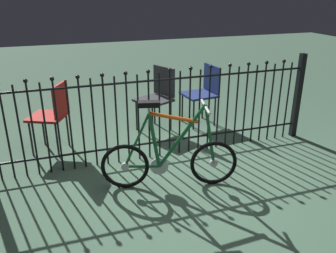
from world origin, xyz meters
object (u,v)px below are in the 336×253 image
object	(u,v)px
bicycle	(169,158)
chair_red	(53,111)
chair_navy	(204,89)
chair_charcoal	(158,93)

from	to	relation	value
bicycle	chair_red	world-z (taller)	bicycle
bicycle	chair_red	xyz separation A→B (m)	(-1.03, 1.22, 0.20)
chair_red	chair_navy	bearing A→B (deg)	8.17
chair_navy	chair_red	bearing A→B (deg)	-171.83
chair_charcoal	bicycle	bearing A→B (deg)	-103.33
chair_red	chair_charcoal	size ratio (longest dim) A/B	0.98
bicycle	chair_charcoal	bearing A→B (deg)	76.67
bicycle	chair_navy	distance (m)	1.86
chair_red	chair_charcoal	world-z (taller)	chair_charcoal
bicycle	chair_charcoal	distance (m)	1.57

